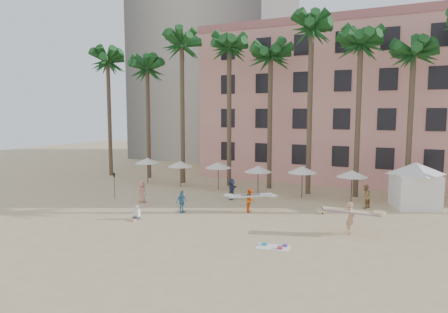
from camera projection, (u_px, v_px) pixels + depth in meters
ground at (199, 234)px, 23.96m from camera, size 120.00×120.00×0.00m
pink_hotel at (372, 105)px, 43.35m from camera, size 35.00×14.00×16.00m
palm_row at (285, 48)px, 35.74m from camera, size 44.40×5.40×16.30m
umbrella_row at (237, 167)px, 36.19m from camera, size 22.50×2.70×2.73m
cabana at (415, 181)px, 30.21m from camera, size 5.76×5.76×3.50m
beach_towel at (274, 247)px, 21.55m from camera, size 1.94×1.28×0.14m
carrier_yellow at (351, 216)px, 23.82m from camera, size 3.34×1.67×1.95m
carrier_white at (250, 199)px, 29.15m from camera, size 3.17×1.92×1.71m
beachgoers at (241, 193)px, 31.52m from camera, size 17.23×8.28×1.81m
paddle at (114, 182)px, 33.34m from camera, size 0.18×0.04×2.23m
seated_man at (136, 215)px, 27.03m from camera, size 0.42×0.72×0.94m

